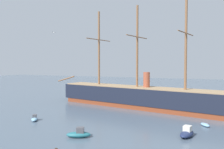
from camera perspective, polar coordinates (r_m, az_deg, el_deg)
The scene contains 8 objects.
tall_ship at distance 70.22m, azimuth 6.15°, elevation -5.38°, with size 62.59×18.01×30.36m.
motorboat_near_centre at distance 42.78m, azimuth -8.15°, elevation -14.26°, with size 4.65×3.44×1.80m.
motorboat_mid_left at distance 57.06m, azimuth -18.51°, elevation -10.23°, with size 3.08×3.43×1.38m.
motorboat_mid_right at distance 44.78m, azimuth 17.93°, elevation -13.52°, with size 2.88×4.94×1.95m.
dinghy_alongside_stern at distance 53.30m, azimuth 21.91°, elevation -11.38°, with size 2.48×2.86×0.63m.
dinghy_far_left at distance 87.77m, azimuth -9.38°, elevation -5.83°, with size 2.11×1.08×0.48m.
dinghy_distant_centre at distance 82.20m, azimuth 10.52°, elevation -6.33°, with size 2.54×3.17×0.69m.
seagull_in_flight at distance 39.77m, azimuth -14.20°, elevation 9.96°, with size 0.41×1.10×0.13m.
Camera 1 is at (20.84, -16.50, 12.99)m, focal length 37.19 mm.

